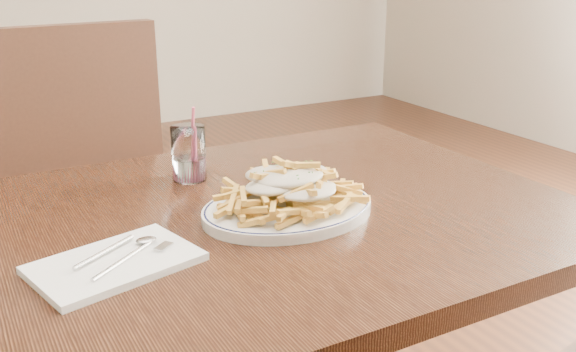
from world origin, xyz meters
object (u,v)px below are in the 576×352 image
table (229,259)px  fries_plate (288,209)px  water_glass (189,157)px  loaded_fries (288,183)px  chair_far (60,195)px

table → fries_plate: bearing=-23.3°
table → water_glass: size_ratio=8.22×
loaded_fries → fries_plate: bearing=166.0°
table → fries_plate: size_ratio=3.35×
fries_plate → water_glass: 0.27m
loaded_fries → table: bearing=156.7°
table → chair_far: (-0.16, 0.72, -0.09)m
table → fries_plate: (0.09, -0.04, 0.09)m
loaded_fries → water_glass: 0.26m
loaded_fries → water_glass: (-0.08, 0.25, -0.01)m
chair_far → loaded_fries: (0.25, -0.76, 0.23)m
table → water_glass: water_glass is taller
water_glass → fries_plate: bearing=-72.0°
fries_plate → loaded_fries: (0.00, -0.00, 0.05)m
loaded_fries → chair_far: bearing=108.5°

